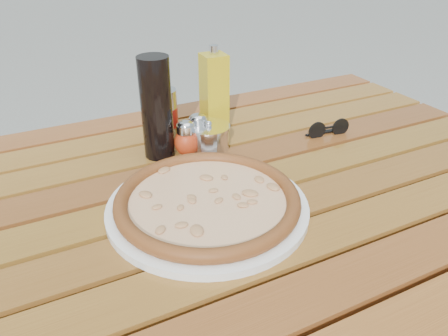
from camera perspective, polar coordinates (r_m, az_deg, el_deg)
name	(u,v)px	position (r m, az deg, el deg)	size (l,w,h in m)	color
table	(228,217)	(0.90, 0.58, -6.43)	(1.40, 0.90, 0.75)	#34200C
plate	(208,207)	(0.78, -2.15, -5.11)	(0.36, 0.36, 0.01)	white
pizza	(207,200)	(0.78, -2.17, -4.15)	(0.41, 0.41, 0.03)	#FFE3B6
pepper_shaker	(186,139)	(0.96, -4.95, 3.81)	(0.06, 0.06, 0.08)	#BD3715
oregano_shaker	(198,131)	(0.99, -3.37, 4.80)	(0.07, 0.07, 0.08)	#373F19
dark_bottle	(157,108)	(0.94, -8.81, 7.72)	(0.07, 0.07, 0.22)	black
soda_can	(164,115)	(1.03, -7.91, 6.87)	(0.09, 0.09, 0.12)	silver
olive_oil_cruet	(214,93)	(1.05, -1.30, 9.72)	(0.06, 0.06, 0.21)	#B69D13
parmesan_tin	(209,137)	(0.98, -2.00, 4.02)	(0.13, 0.13, 0.07)	silver
sunglasses	(328,129)	(1.08, 13.45, 4.93)	(0.11, 0.03, 0.04)	black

